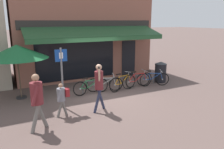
{
  "coord_description": "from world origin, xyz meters",
  "views": [
    {
      "loc": [
        -3.79,
        -8.23,
        3.25
      ],
      "look_at": [
        0.19,
        -0.29,
        1.05
      ],
      "focal_mm": 35.0,
      "sensor_mm": 36.0,
      "label": 1
    }
  ],
  "objects_px": {
    "bicycle_green": "(91,86)",
    "bicycle_silver": "(105,84)",
    "bicycle_blue": "(153,79)",
    "parking_sign": "(62,72)",
    "cafe_parasol": "(17,52)",
    "bicycle_red": "(137,80)",
    "pedestrian_adult": "(99,82)",
    "pedestrian_child": "(62,96)",
    "bicycle_orange": "(123,82)",
    "pedestrian_second_adult": "(37,96)",
    "litter_bin": "(160,72)"
  },
  "relations": [
    {
      "from": "cafe_parasol",
      "to": "bicycle_silver",
      "type": "bearing_deg",
      "value": -12.95
    },
    {
      "from": "pedestrian_adult",
      "to": "cafe_parasol",
      "type": "relative_size",
      "value": 0.7
    },
    {
      "from": "bicycle_blue",
      "to": "pedestrian_adult",
      "type": "distance_m",
      "value": 4.15
    },
    {
      "from": "parking_sign",
      "to": "cafe_parasol",
      "type": "bearing_deg",
      "value": 125.96
    },
    {
      "from": "pedestrian_child",
      "to": "cafe_parasol",
      "type": "relative_size",
      "value": 0.47
    },
    {
      "from": "litter_bin",
      "to": "bicycle_orange",
      "type": "bearing_deg",
      "value": -172.48
    },
    {
      "from": "bicycle_silver",
      "to": "parking_sign",
      "type": "bearing_deg",
      "value": -137.57
    },
    {
      "from": "bicycle_orange",
      "to": "cafe_parasol",
      "type": "relative_size",
      "value": 0.68
    },
    {
      "from": "bicycle_blue",
      "to": "pedestrian_second_adult",
      "type": "bearing_deg",
      "value": -134.64
    },
    {
      "from": "litter_bin",
      "to": "pedestrian_second_adult",
      "type": "bearing_deg",
      "value": -158.54
    },
    {
      "from": "bicycle_red",
      "to": "parking_sign",
      "type": "height_order",
      "value": "parking_sign"
    },
    {
      "from": "bicycle_red",
      "to": "pedestrian_adult",
      "type": "distance_m",
      "value": 3.4
    },
    {
      "from": "bicycle_red",
      "to": "pedestrian_adult",
      "type": "height_order",
      "value": "pedestrian_adult"
    },
    {
      "from": "litter_bin",
      "to": "cafe_parasol",
      "type": "bearing_deg",
      "value": 174.97
    },
    {
      "from": "bicycle_blue",
      "to": "cafe_parasol",
      "type": "bearing_deg",
      "value": -164.84
    },
    {
      "from": "bicycle_red",
      "to": "bicycle_green",
      "type": "bearing_deg",
      "value": 175.3
    },
    {
      "from": "bicycle_silver",
      "to": "pedestrian_child",
      "type": "relative_size",
      "value": 1.43
    },
    {
      "from": "pedestrian_second_adult",
      "to": "cafe_parasol",
      "type": "distance_m",
      "value": 3.41
    },
    {
      "from": "bicycle_silver",
      "to": "pedestrian_adult",
      "type": "xyz_separation_m",
      "value": [
        -1.11,
        -1.94,
        0.74
      ]
    },
    {
      "from": "pedestrian_adult",
      "to": "cafe_parasol",
      "type": "distance_m",
      "value": 3.82
    },
    {
      "from": "pedestrian_adult",
      "to": "pedestrian_child",
      "type": "height_order",
      "value": "pedestrian_adult"
    },
    {
      "from": "bicycle_silver",
      "to": "bicycle_blue",
      "type": "distance_m",
      "value": 2.61
    },
    {
      "from": "bicycle_orange",
      "to": "bicycle_blue",
      "type": "distance_m",
      "value": 1.69
    },
    {
      "from": "bicycle_green",
      "to": "pedestrian_adult",
      "type": "distance_m",
      "value": 2.11
    },
    {
      "from": "bicycle_green",
      "to": "parking_sign",
      "type": "bearing_deg",
      "value": -149.15
    },
    {
      "from": "pedestrian_child",
      "to": "cafe_parasol",
      "type": "height_order",
      "value": "cafe_parasol"
    },
    {
      "from": "pedestrian_adult",
      "to": "pedestrian_second_adult",
      "type": "relative_size",
      "value": 1.0
    },
    {
      "from": "cafe_parasol",
      "to": "bicycle_blue",
      "type": "bearing_deg",
      "value": -9.65
    },
    {
      "from": "bicycle_orange",
      "to": "pedestrian_child",
      "type": "xyz_separation_m",
      "value": [
        -3.34,
        -1.64,
        0.36
      ]
    },
    {
      "from": "pedestrian_adult",
      "to": "litter_bin",
      "type": "bearing_deg",
      "value": -159.77
    },
    {
      "from": "litter_bin",
      "to": "bicycle_green",
      "type": "bearing_deg",
      "value": -176.91
    },
    {
      "from": "bicycle_green",
      "to": "bicycle_orange",
      "type": "distance_m",
      "value": 1.6
    },
    {
      "from": "pedestrian_child",
      "to": "parking_sign",
      "type": "xyz_separation_m",
      "value": [
        0.21,
        0.72,
        0.68
      ]
    },
    {
      "from": "pedestrian_child",
      "to": "pedestrian_second_adult",
      "type": "bearing_deg",
      "value": 40.84
    },
    {
      "from": "bicycle_silver",
      "to": "pedestrian_adult",
      "type": "distance_m",
      "value": 2.36
    },
    {
      "from": "bicycle_red",
      "to": "bicycle_orange",
      "type": "bearing_deg",
      "value": 175.53
    },
    {
      "from": "bicycle_red",
      "to": "cafe_parasol",
      "type": "bearing_deg",
      "value": 168.43
    },
    {
      "from": "bicycle_silver",
      "to": "bicycle_orange",
      "type": "xyz_separation_m",
      "value": [
        0.91,
        -0.13,
        0.01
      ]
    },
    {
      "from": "bicycle_green",
      "to": "bicycle_orange",
      "type": "bearing_deg",
      "value": -7.25
    },
    {
      "from": "bicycle_red",
      "to": "pedestrian_second_adult",
      "type": "xyz_separation_m",
      "value": [
        -5.03,
        -2.27,
        0.68
      ]
    },
    {
      "from": "pedestrian_child",
      "to": "pedestrian_second_adult",
      "type": "relative_size",
      "value": 0.67
    },
    {
      "from": "bicycle_blue",
      "to": "parking_sign",
      "type": "distance_m",
      "value": 5.0
    },
    {
      "from": "bicycle_green",
      "to": "bicycle_red",
      "type": "xyz_separation_m",
      "value": [
        2.39,
        -0.16,
        0.04
      ]
    },
    {
      "from": "bicycle_green",
      "to": "cafe_parasol",
      "type": "distance_m",
      "value": 3.43
    },
    {
      "from": "bicycle_blue",
      "to": "pedestrian_child",
      "type": "height_order",
      "value": "pedestrian_child"
    },
    {
      "from": "bicycle_red",
      "to": "pedestrian_child",
      "type": "relative_size",
      "value": 1.45
    },
    {
      "from": "bicycle_silver",
      "to": "cafe_parasol",
      "type": "height_order",
      "value": "cafe_parasol"
    },
    {
      "from": "bicycle_green",
      "to": "parking_sign",
      "type": "distance_m",
      "value": 2.13
    },
    {
      "from": "bicycle_green",
      "to": "bicycle_blue",
      "type": "relative_size",
      "value": 1.11
    },
    {
      "from": "bicycle_green",
      "to": "bicycle_silver",
      "type": "distance_m",
      "value": 0.68
    }
  ]
}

